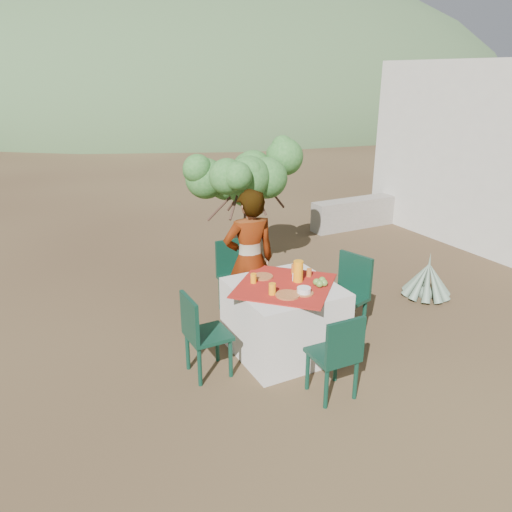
{
  "coord_description": "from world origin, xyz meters",
  "views": [
    {
      "loc": [
        -2.7,
        -3.9,
        2.81
      ],
      "look_at": [
        -0.42,
        0.52,
        0.97
      ],
      "focal_mm": 35.0,
      "sensor_mm": 36.0,
      "label": 1
    }
  ],
  "objects": [
    {
      "name": "white_bowl",
      "position": [
        -0.24,
        -0.15,
        0.8
      ],
      "size": [
        0.14,
        0.14,
        0.05
      ],
      "primitive_type": "cylinder",
      "color": "silver",
      "rests_on": "bowl_plate"
    },
    {
      "name": "hill_far_right",
      "position": [
        28.0,
        46.0,
        0.0
      ],
      "size": [
        36.0,
        36.0,
        14.0
      ],
      "primitive_type": "ellipsoid",
      "color": "slate",
      "rests_on": "ground"
    },
    {
      "name": "plate_far",
      "position": [
        -0.4,
        0.4,
        0.77
      ],
      "size": [
        0.22,
        0.22,
        0.01
      ],
      "primitive_type": "cylinder",
      "color": "brown",
      "rests_on": "table"
    },
    {
      "name": "chair_right",
      "position": [
        0.52,
        0.11,
        0.52
      ],
      "size": [
        0.53,
        0.53,
        0.93
      ],
      "rotation": [
        0.0,
        0.0,
        5.0
      ],
      "color": "black",
      "rests_on": "ground"
    },
    {
      "name": "agave",
      "position": [
        2.07,
        0.43,
        0.23
      ],
      "size": [
        0.65,
        0.64,
        0.68
      ],
      "rotation": [
        0.0,
        0.0,
        0.14
      ],
      "color": "slate",
      "rests_on": "ground"
    },
    {
      "name": "ground",
      "position": [
        0.0,
        0.0,
        0.0
      ],
      "size": [
        160.0,
        160.0,
        0.0
      ],
      "primitive_type": "plane",
      "color": "#322117",
      "rests_on": "ground"
    },
    {
      "name": "fruit_cluster",
      "position": [
        0.02,
        -0.07,
        0.8
      ],
      "size": [
        0.15,
        0.14,
        0.07
      ],
      "color": "#5C8B32",
      "rests_on": "table"
    },
    {
      "name": "jar_right",
      "position": [
        -0.05,
        0.33,
        0.82
      ],
      "size": [
        0.07,
        0.07,
        0.11
      ],
      "primitive_type": "cylinder",
      "color": "#BE6321",
      "rests_on": "table"
    },
    {
      "name": "juice_pitcher",
      "position": [
        -0.13,
        0.14,
        0.87
      ],
      "size": [
        0.1,
        0.1,
        0.22
      ],
      "primitive_type": "cylinder",
      "color": "orange",
      "rests_on": "table"
    },
    {
      "name": "glass_near",
      "position": [
        -0.52,
        -0.02,
        0.82
      ],
      "size": [
        0.07,
        0.07,
        0.11
      ],
      "primitive_type": "cylinder",
      "color": "orange",
      "rests_on": "table"
    },
    {
      "name": "chair_left",
      "position": [
        -1.24,
        0.08,
        0.48
      ],
      "size": [
        0.4,
        0.4,
        0.86
      ],
      "rotation": [
        0.0,
        0.0,
        1.58
      ],
      "color": "black",
      "rests_on": "ground"
    },
    {
      "name": "plate_near",
      "position": [
        -0.4,
        -0.12,
        0.77
      ],
      "size": [
        0.24,
        0.24,
        0.01
      ],
      "primitive_type": "cylinder",
      "color": "brown",
      "rests_on": "table"
    },
    {
      "name": "chair_far",
      "position": [
        -0.33,
        1.24,
        0.5
      ],
      "size": [
        0.42,
        0.42,
        0.89
      ],
      "rotation": [
        0.0,
        0.0,
        -0.02
      ],
      "color": "black",
      "rests_on": "ground"
    },
    {
      "name": "jar_left",
      "position": [
        0.05,
        0.19,
        0.81
      ],
      "size": [
        0.05,
        0.05,
        0.09
      ],
      "primitive_type": "cylinder",
      "color": "#BE6321",
      "rests_on": "table"
    },
    {
      "name": "person",
      "position": [
        -0.37,
        0.77,
        0.82
      ],
      "size": [
        0.64,
        0.46,
        1.64
      ],
      "primitive_type": "imported",
      "rotation": [
        0.0,
        0.0,
        3.03
      ],
      "color": "#8C6651",
      "rests_on": "ground"
    },
    {
      "name": "bowl_plate",
      "position": [
        -0.24,
        -0.15,
        0.77
      ],
      "size": [
        0.19,
        0.19,
        0.01
      ],
      "primitive_type": "cylinder",
      "color": "brown",
      "rests_on": "table"
    },
    {
      "name": "stone_wall",
      "position": [
        3.6,
        3.4,
        0.28
      ],
      "size": [
        2.6,
        0.35,
        0.55
      ],
      "primitive_type": "cube",
      "color": "gray",
      "rests_on": "ground"
    },
    {
      "name": "shrub_tree",
      "position": [
        0.37,
        2.26,
        1.35
      ],
      "size": [
        1.46,
        1.43,
        1.71
      ],
      "color": "#432C21",
      "rests_on": "ground"
    },
    {
      "name": "chair_near",
      "position": [
        -0.3,
        -0.82,
        0.47
      ],
      "size": [
        0.4,
        0.4,
        0.84
      ],
      "rotation": [
        0.0,
        0.0,
        3.11
      ],
      "color": "black",
      "rests_on": "ground"
    },
    {
      "name": "glass_far",
      "position": [
        -0.56,
        0.31,
        0.81
      ],
      "size": [
        0.06,
        0.06,
        0.1
      ],
      "primitive_type": "cylinder",
      "color": "orange",
      "rests_on": "table"
    },
    {
      "name": "napkin_holder",
      "position": [
        -0.14,
        0.16,
        0.81
      ],
      "size": [
        0.08,
        0.06,
        0.09
      ],
      "primitive_type": "cube",
      "rotation": [
        0.0,
        0.0,
        0.35
      ],
      "color": "silver",
      "rests_on": "table"
    },
    {
      "name": "hill_near_right",
      "position": [
        12.0,
        36.0,
        0.0
      ],
      "size": [
        48.0,
        48.0,
        20.0
      ],
      "primitive_type": "ellipsoid",
      "color": "#37522E",
      "rests_on": "ground"
    },
    {
      "name": "table",
      "position": [
        -0.3,
        0.12,
        0.38
      ],
      "size": [
        1.3,
        1.3,
        0.76
      ],
      "color": "beige",
      "rests_on": "ground"
    }
  ]
}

